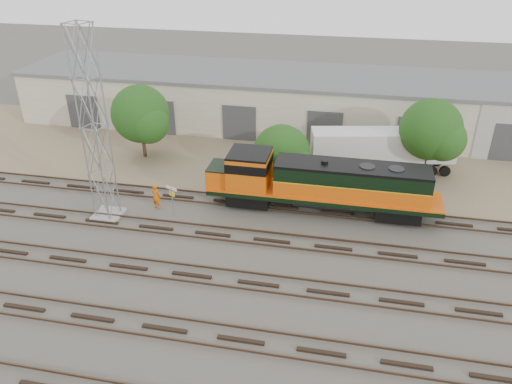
% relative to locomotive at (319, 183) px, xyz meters
% --- Properties ---
extents(ground, '(140.00, 140.00, 0.00)m').
position_rel_locomotive_xyz_m(ground, '(-2.55, -6.00, -2.27)').
color(ground, '#47423A').
rests_on(ground, ground).
extents(dirt_strip, '(80.00, 16.00, 0.02)m').
position_rel_locomotive_xyz_m(dirt_strip, '(-2.55, 9.00, -2.26)').
color(dirt_strip, '#726047').
rests_on(dirt_strip, ground).
extents(tracks, '(80.00, 20.40, 0.28)m').
position_rel_locomotive_xyz_m(tracks, '(-2.55, -9.00, -2.19)').
color(tracks, black).
rests_on(tracks, ground).
extents(warehouse, '(58.40, 10.40, 5.30)m').
position_rel_locomotive_xyz_m(warehouse, '(-2.50, 16.98, 0.38)').
color(warehouse, beige).
rests_on(warehouse, ground).
extents(locomotive, '(16.38, 2.87, 3.94)m').
position_rel_locomotive_xyz_m(locomotive, '(0.00, 0.00, 0.00)').
color(locomotive, black).
rests_on(locomotive, tracks).
extents(signal_tower, '(1.95, 1.95, 13.23)m').
position_rel_locomotive_xyz_m(signal_tower, '(-14.51, -3.55, 4.19)').
color(signal_tower, gray).
rests_on(signal_tower, ground).
extents(sign_post, '(0.88, 0.41, 2.30)m').
position_rel_locomotive_xyz_m(sign_post, '(-9.98, -2.56, -0.66)').
color(sign_post, gray).
rests_on(sign_post, ground).
extents(worker, '(0.80, 0.63, 1.94)m').
position_rel_locomotive_xyz_m(worker, '(-11.50, -1.86, -1.30)').
color(worker, '#D55A0B').
rests_on(worker, ground).
extents(semi_trailer, '(11.85, 4.63, 3.58)m').
position_rel_locomotive_xyz_m(semi_trailer, '(4.79, 7.76, -0.02)').
color(semi_trailer, silver).
rests_on(semi_trailer, ground).
extents(tree_west, '(5.21, 4.96, 6.49)m').
position_rel_locomotive_xyz_m(tree_west, '(-15.65, 6.33, 1.61)').
color(tree_west, '#382619').
rests_on(tree_west, ground).
extents(tree_mid, '(4.93, 4.70, 4.70)m').
position_rel_locomotive_xyz_m(tree_mid, '(-3.20, 4.78, -0.32)').
color(tree_mid, '#382619').
rests_on(tree_mid, ground).
extents(tree_east, '(5.10, 4.86, 6.56)m').
position_rel_locomotive_xyz_m(tree_east, '(8.23, 7.16, 1.73)').
color(tree_east, '#382619').
rests_on(tree_east, ground).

